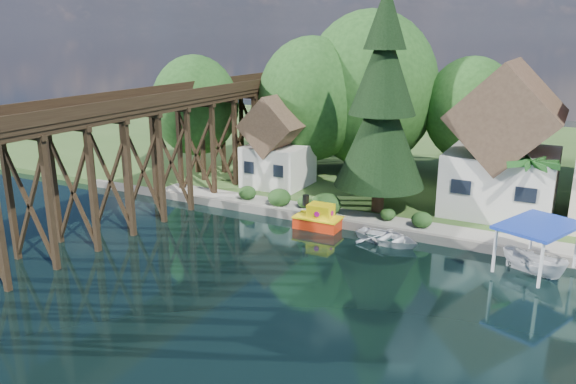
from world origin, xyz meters
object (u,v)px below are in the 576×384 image
Objects in this scene: conifer at (382,106)px; palm_tree at (530,165)px; trestle_bridge at (160,143)px; house_left at (504,149)px; boat_canopy at (535,253)px; shed at (278,147)px; tugboat at (318,219)px; boat_white_a at (388,236)px.

conifer reaches higher than palm_tree.
trestle_bridge is 25.42m from house_left.
trestle_bridge reaches higher than boat_canopy.
shed is at bearing 157.95° from boat_canopy.
trestle_bridge is 4.01× the size of house_left.
conifer is 14.41m from boat_canopy.
boat_white_a is (5.19, -0.40, -0.26)m from tugboat.
palm_tree is at bearing -60.06° from house_left.
tugboat is (7.26, -7.36, -3.11)m from shed.
boat_canopy is at bearing -26.41° from conifer.
conifer is at bearing 39.34° from boat_white_a.
conifer is at bearing -175.08° from palm_tree.
shed is 1.79× the size of boat_white_a.
boat_canopy reaches higher than boat_white_a.
palm_tree reaches higher than tugboat.
house_left is 14.61m from tugboat.
shed is 1.54× the size of palm_tree.
boat_canopy is (21.41, -8.67, -2.52)m from shed.
boat_white_a is (2.34, -4.69, -7.83)m from conifer.
palm_tree is (2.13, -3.70, -0.20)m from house_left.
house_left is 1.40× the size of shed.
house_left is 9.64m from conifer.
house_left is 2.52× the size of boat_white_a.
conifer is (-7.89, -4.56, 3.15)m from house_left.
palm_tree is at bearing 15.83° from trestle_bridge.
boat_white_a is at bearing -144.11° from palm_tree.
palm_tree reaches higher than boat_white_a.
house_left is 2.17× the size of palm_tree.
palm_tree is at bearing 21.83° from tugboat.
boat_canopy is (1.28, -6.47, -3.62)m from palm_tree.
palm_tree is 1.54× the size of tugboat.
boat_canopy is (8.95, -0.92, 0.86)m from boat_white_a.
boat_white_a is (17.46, 1.57, -4.90)m from trestle_bridge.
trestle_bridge is at bearing -178.58° from boat_canopy.
boat_canopy is at bearing -5.32° from tugboat.
tugboat is (-12.87, -5.15, -4.22)m from palm_tree.
shed is (-18.00, -1.50, -1.31)m from house_left.
palm_tree is (10.02, 0.86, -3.35)m from conifer.
house_left is 11.39m from boat_canopy.
trestle_bridge is at bearing -170.87° from tugboat.
boat_canopy is at bearing -78.84° from palm_tree.
shed is 20.28m from palm_tree.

